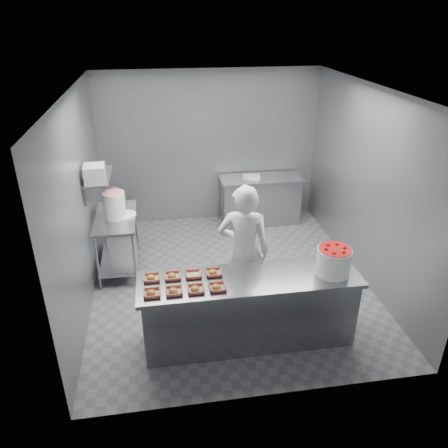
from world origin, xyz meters
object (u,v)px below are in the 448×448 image
Objects in this scene: back_counter at (260,200)px; tray_6 at (193,274)px; tray_3 at (217,287)px; tray_7 at (213,272)px; tray_1 at (174,291)px; prep_table at (117,235)px; tray_4 at (151,278)px; worker at (244,251)px; tray_5 at (172,276)px; strawberry_tub at (334,260)px; service_counter at (249,309)px; appliance at (95,174)px; tray_0 at (152,293)px; tray_2 at (196,289)px; glaze_bucket at (115,205)px.

tray_6 is (-1.54, -3.10, 0.47)m from back_counter.
tray_6 is (-0.24, 0.30, -0.00)m from tray_3.
tray_6 is 1.00× the size of tray_7.
tray_1 is (-1.79, -3.40, 0.47)m from back_counter.
prep_table is 1.90m from tray_4.
tray_4 is 1.26m from worker.
tray_5 is 0.48m from tray_7.
tray_1 is 1.88m from strawberry_tub.
appliance reaches higher than service_counter.
service_counter is 1.73× the size of back_counter.
appliance is at bearing 114.42° from tray_4.
worker is 4.54× the size of strawberry_tub.
tray_0 is at bearing -90.00° from tray_4.
tray_4 is (-0.72, 0.30, 0.00)m from tray_3.
prep_table is 2.21m from tray_7.
tray_3 is 0.10× the size of worker.
tray_0 is 1.00× the size of tray_7.
appliance is (-1.87, 1.08, 0.77)m from worker.
tray_2 is at bearing 0.00° from tray_0.
service_counter is at bearing -9.76° from tray_5.
tray_0 is at bearing -120.77° from back_counter.
tray_1 is at bearing -176.82° from strawberry_tub.
appliance is at bearing 117.00° from tray_1.
tray_1 is at bearing -128.58° from tray_6.
service_counter is 0.64m from tray_7.
tray_3 is at bearing -110.99° from back_counter.
strawberry_tub is 0.82× the size of glaze_bucket.
tray_1 is at bearing -117.69° from back_counter.
glaze_bucket reaches higher than prep_table.
appliance is (-1.41, 1.53, 0.76)m from tray_7.
tray_3 is 2.44m from appliance.
tray_3 is 1.00× the size of tray_4.
tray_2 is (-0.65, -0.15, 0.47)m from service_counter.
tray_2 is at bearing -128.23° from tray_7.
back_counter is 4.70× the size of appliance.
prep_table is at bearing 130.24° from service_counter.
strawberry_tub is at bearing -36.93° from glaze_bucket.
prep_table is 2.35m from tray_2.
appliance is at bearing -122.36° from prep_table.
glaze_bucket is at bearing -152.19° from back_counter.
tray_7 is (0.72, 0.30, 0.00)m from tray_0.
prep_table is 2.26m from tray_1.
strawberry_tub reaches higher than tray_6.
tray_7 is at bearing 51.77° from tray_2.
tray_5 reaches higher than tray_6.
tray_2 and tray_3 have the same top height.
worker is at bearing 32.65° from tray_0.
prep_table is 1.98m from tray_5.
service_counter is 13.88× the size of tray_1.
strawberry_tub reaches higher than service_counter.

